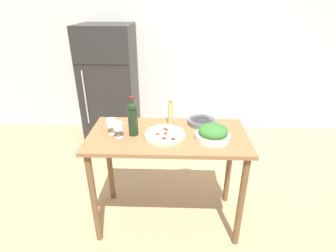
% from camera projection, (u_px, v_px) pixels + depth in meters
% --- Properties ---
extents(ground_plane, '(14.00, 14.00, 0.00)m').
position_uv_depth(ground_plane, '(168.00, 217.00, 2.65)').
color(ground_plane, tan).
extents(wall_back, '(6.40, 0.06, 2.60)m').
position_uv_depth(wall_back, '(173.00, 49.00, 4.03)').
color(wall_back, silver).
rests_on(wall_back, ground_plane).
extents(refrigerator, '(0.75, 0.72, 1.69)m').
position_uv_depth(refrigerator, '(110.00, 85.00, 3.90)').
color(refrigerator, black).
rests_on(refrigerator, ground_plane).
extents(prep_counter, '(1.36, 0.68, 0.95)m').
position_uv_depth(prep_counter, '(168.00, 149.00, 2.30)').
color(prep_counter, brown).
rests_on(prep_counter, ground_plane).
extents(wine_bottle, '(0.08, 0.08, 0.34)m').
position_uv_depth(wine_bottle, '(133.00, 118.00, 2.16)').
color(wine_bottle, black).
rests_on(wine_bottle, prep_counter).
extents(wine_glass_near, '(0.08, 0.08, 0.13)m').
position_uv_depth(wine_glass_near, '(118.00, 127.00, 2.14)').
color(wine_glass_near, silver).
rests_on(wine_glass_near, prep_counter).
extents(wine_glass_far, '(0.08, 0.08, 0.13)m').
position_uv_depth(wine_glass_far, '(111.00, 123.00, 2.20)').
color(wine_glass_far, silver).
rests_on(wine_glass_far, prep_counter).
extents(pepper_mill, '(0.05, 0.05, 0.25)m').
position_uv_depth(pepper_mill, '(171.00, 112.00, 2.37)').
color(pepper_mill, tan).
rests_on(pepper_mill, prep_counter).
extents(salad_bowl, '(0.29, 0.29, 0.13)m').
position_uv_depth(salad_bowl, '(213.00, 133.00, 2.12)').
color(salad_bowl, silver).
rests_on(salad_bowl, prep_counter).
extents(homemade_pizza, '(0.34, 0.34, 0.04)m').
position_uv_depth(homemade_pizza, '(165.00, 135.00, 2.18)').
color(homemade_pizza, beige).
rests_on(homemade_pizza, prep_counter).
extents(cast_iron_skillet, '(0.26, 0.41, 0.04)m').
position_uv_depth(cast_iron_skillet, '(202.00, 122.00, 2.41)').
color(cast_iron_skillet, '#56565B').
rests_on(cast_iron_skillet, prep_counter).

